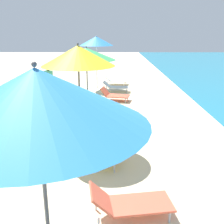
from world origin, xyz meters
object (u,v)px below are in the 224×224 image
Objects in this scene: lounger_second_shoreside at (129,202)px; lounger_farthest_inland at (116,87)px; lounger_fourth_shoreside at (114,95)px; lounger_third_shoreside at (99,124)px; person_walking_near at (49,80)px; umbrella_third at (78,56)px; lounger_farthest_shoreside at (116,80)px; umbrella_fourth at (87,54)px; lounger_third_inland at (94,152)px; umbrella_second at (37,97)px; umbrella_farthest at (97,41)px.

lounger_farthest_inland is (-0.12, 9.87, -0.01)m from lounger_second_shoreside.
lounger_third_shoreside is at bearing -84.38° from lounger_fourth_shoreside.
lounger_third_shoreside is at bearing -128.46° from person_walking_near.
lounger_fourth_shoreside is 3.13m from person_walking_near.
umbrella_third reaches higher than lounger_farthest_shoreside.
lounger_fourth_shoreside is at bearing 44.29° from umbrella_fourth.
lounger_second_shoreside is 3.85m from umbrella_third.
lounger_second_shoreside is 1.08× the size of lounger_farthest_inland.
umbrella_third is at bearing 121.59° from lounger_third_inland.
umbrella_second is at bearing -88.48° from umbrella_fourth.
umbrella_fourth reaches higher than person_walking_near.
umbrella_second is 0.99× the size of umbrella_farthest.
umbrella_third is 2.05× the size of lounger_farthest_shoreside.
lounger_third_shoreside is at bearing -90.36° from lounger_farthest_inland.
lounger_fourth_shoreside is 3.80m from lounger_farthest_shoreside.
lounger_third_inland is (-0.74, 1.90, 0.04)m from lounger_second_shoreside.
umbrella_second is 9.52m from lounger_fourth_shoreside.
lounger_third_shoreside is 7.98m from lounger_farthest_shoreside.
umbrella_third is 0.99× the size of umbrella_farthest.
umbrella_second is at bearing -82.83° from lounger_fourth_shoreside.
lounger_fourth_shoreside is (0.52, 4.15, -0.05)m from lounger_third_shoreside.
umbrella_farthest is at bearing 90.16° from umbrella_second.
lounger_farthest_shoreside is (1.26, 4.90, -1.96)m from umbrella_fourth.
umbrella_fourth reaches higher than lounger_second_shoreside.
lounger_second_shoreside is 7.32m from umbrella_fourth.
umbrella_second is at bearing -145.43° from person_walking_near.
lounger_fourth_shoreside is at bearing 79.40° from umbrella_third.
lounger_third_shoreside is at bearing -86.55° from umbrella_farthest.
lounger_farthest_shoreside is (-0.06, 11.83, -0.02)m from lounger_second_shoreside.
umbrella_third is at bearing -87.81° from lounger_fourth_shoreside.
umbrella_farthest is 2.07× the size of lounger_farthest_shoreside.
lounger_second_shoreside is at bearing -59.90° from lounger_third_inland.
umbrella_second is at bearing -84.68° from lounger_farthest_shoreside.
umbrella_second reaches higher than lounger_third_inland.
lounger_third_shoreside is 6.02m from lounger_farthest_inland.
lounger_third_shoreside reaches higher than lounger_farthest_inland.
person_walking_near reaches higher than lounger_farthest_shoreside.
umbrella_farthest is 2.73m from lounger_farthest_shoreside.
lounger_second_shoreside is at bearing -79.18° from umbrella_fourth.
lounger_second_shoreside is 0.53× the size of umbrella_third.
umbrella_fourth is 1.82× the size of lounger_farthest_shoreside.
lounger_third_shoreside is (0.39, 5.07, -2.14)m from umbrella_second.
umbrella_fourth reaches higher than lounger_third_inland.
lounger_farthest_inland is (1.21, 2.93, -1.94)m from umbrella_fourth.
umbrella_fourth is 1.80× the size of lounger_farthest_inland.
lounger_third_shoreside is 0.52× the size of umbrella_fourth.
lounger_farthest_inland is (-0.05, -1.96, 0.02)m from lounger_farthest_shoreside.
lounger_second_shoreside is (1.11, 1.19, -2.19)m from umbrella_second.
lounger_third_shoreside is 0.84× the size of person_walking_near.
umbrella_third is (-1.16, 2.91, 2.24)m from lounger_second_shoreside.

